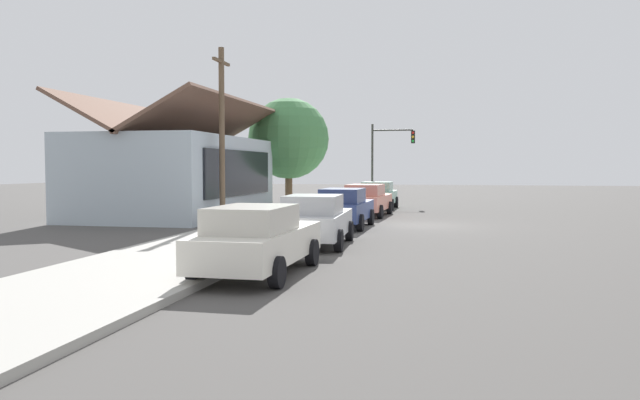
% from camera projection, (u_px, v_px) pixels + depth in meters
% --- Properties ---
extents(ground_plane, '(120.00, 120.00, 0.00)m').
position_uv_depth(ground_plane, '(417.00, 225.00, 26.15)').
color(ground_plane, '#4C4947').
extents(sidewalk_curb, '(60.00, 4.20, 0.16)m').
position_uv_depth(sidewalk_curb, '(288.00, 221.00, 27.29)').
color(sidewalk_curb, '#A3A099').
rests_on(sidewalk_curb, ground).
extents(car_ivory, '(4.88, 2.04, 1.59)m').
position_uv_depth(car_ivory, '(258.00, 239.00, 14.08)').
color(car_ivory, silver).
rests_on(car_ivory, ground).
extents(car_silver, '(4.53, 2.18, 1.59)m').
position_uv_depth(car_silver, '(315.00, 220.00, 19.34)').
color(car_silver, silver).
rests_on(car_silver, ground).
extents(car_navy, '(4.55, 2.02, 1.59)m').
position_uv_depth(car_navy, '(344.00, 208.00, 25.09)').
color(car_navy, navy).
rests_on(car_navy, ground).
extents(car_coral, '(4.90, 2.22, 1.59)m').
position_uv_depth(car_coral, '(367.00, 200.00, 30.98)').
color(car_coral, '#EA8C75').
rests_on(car_coral, ground).
extents(car_seafoam, '(4.40, 2.08, 1.59)m').
position_uv_depth(car_seafoam, '(378.00, 195.00, 36.32)').
color(car_seafoam, '#9ED1BC').
rests_on(car_seafoam, ground).
extents(storefront_building, '(12.12, 6.85, 5.78)m').
position_uv_depth(storefront_building, '(177.00, 174.00, 31.11)').
color(storefront_building, '#ADBCC6').
rests_on(storefront_building, ground).
extents(shade_tree, '(4.90, 4.90, 6.62)m').
position_uv_depth(shade_tree, '(289.00, 139.00, 37.90)').
color(shade_tree, brown).
rests_on(shade_tree, ground).
extents(traffic_light_main, '(0.37, 2.79, 5.20)m').
position_uv_depth(traffic_light_main, '(389.00, 151.00, 40.07)').
color(traffic_light_main, '#383833').
rests_on(traffic_light_main, ground).
extents(utility_pole_wooden, '(1.80, 0.24, 7.50)m').
position_uv_depth(utility_pole_wooden, '(222.00, 132.00, 26.58)').
color(utility_pole_wooden, brown).
rests_on(utility_pole_wooden, ground).
extents(fire_hydrant_red, '(0.22, 0.22, 0.71)m').
position_uv_depth(fire_hydrant_red, '(295.00, 220.00, 22.80)').
color(fire_hydrant_red, red).
rests_on(fire_hydrant_red, sidewalk_curb).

